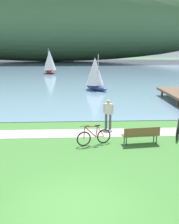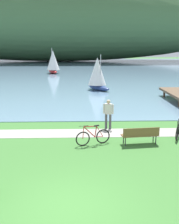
{
  "view_description": "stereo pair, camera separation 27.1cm",
  "coord_description": "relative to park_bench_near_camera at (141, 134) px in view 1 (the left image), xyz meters",
  "views": [
    {
      "loc": [
        0.12,
        -7.3,
        4.72
      ],
      "look_at": [
        0.86,
        7.85,
        1.0
      ],
      "focal_mm": 44.01,
      "sensor_mm": 36.0,
      "label": 1
    },
    {
      "loc": [
        0.39,
        -7.31,
        4.72
      ],
      "look_at": [
        0.86,
        7.85,
        1.0
      ],
      "focal_mm": 44.01,
      "sensor_mm": 36.0,
      "label": 2
    }
  ],
  "objects": [
    {
      "name": "ground_plane",
      "position": [
        -3.25,
        -5.22,
        -0.52
      ],
      "size": [
        200.0,
        200.0,
        0.0
      ],
      "primitive_type": "plane",
      "color": "#3D7533"
    },
    {
      "name": "bay_water",
      "position": [
        -3.25,
        44.13,
        -0.5
      ],
      "size": [
        180.0,
        80.0,
        0.04
      ],
      "primitive_type": "cube",
      "color": "#6B8EA8",
      "rests_on": "ground"
    },
    {
      "name": "distant_hillside",
      "position": [
        -9.85,
        69.85,
        10.65
      ],
      "size": [
        112.18,
        28.0,
        22.27
      ],
      "primitive_type": "ellipsoid",
      "color": "#42663D",
      "rests_on": "bay_water"
    },
    {
      "name": "shoreline_path",
      "position": [
        -3.25,
        1.83,
        -0.52
      ],
      "size": [
        60.0,
        1.5,
        0.01
      ],
      "primitive_type": "cube",
      "color": "#A39E93",
      "rests_on": "ground"
    },
    {
      "name": "park_bench_near_camera",
      "position": [
        0.0,
        0.0,
        0.0
      ],
      "size": [
        1.84,
        0.69,
        0.88
      ],
      "color": "brown",
      "rests_on": "ground"
    },
    {
      "name": "bicycle_leaning_near_bench",
      "position": [
        2.21,
        0.97,
        -0.12
      ],
      "size": [
        0.84,
        1.61,
        1.01
      ],
      "color": "black",
      "rests_on": "ground"
    },
    {
      "name": "bicycle_beside_path",
      "position": [
        -2.3,
        0.05,
        -0.12
      ],
      "size": [
        1.69,
        0.64,
        1.01
      ],
      "color": "black",
      "rests_on": "ground"
    },
    {
      "name": "person_at_shoreline",
      "position": [
        -1.31,
        2.61,
        0.46
      ],
      "size": [
        0.59,
        0.32,
        1.71
      ],
      "color": "#4C4C51",
      "rests_on": "ground"
    },
    {
      "name": "sailboat_nearest_to_shore",
      "position": [
        -1.12,
        16.38,
        1.28
      ],
      "size": [
        2.76,
        3.11,
        3.73
      ],
      "color": "navy",
      "rests_on": "bay_water"
    },
    {
      "name": "sailboat_toward_hillside",
      "position": [
        -7.48,
        33.82,
        1.48
      ],
      "size": [
        2.74,
        3.67,
        4.17
      ],
      "color": "#B22323",
      "rests_on": "bay_water"
    }
  ]
}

